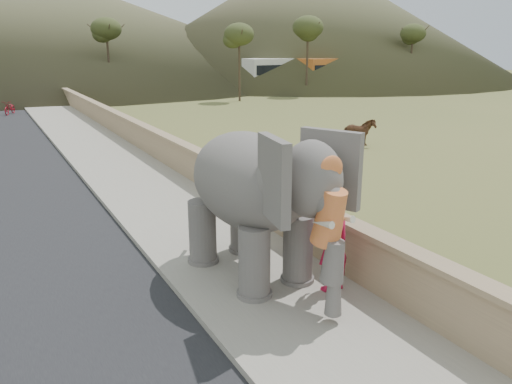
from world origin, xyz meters
TOP-DOWN VIEW (x-y plane):
  - ground at (0.00, 0.00)m, footprint 160.00×160.00m
  - walkway at (0.00, 10.00)m, footprint 3.00×120.00m
  - parapet at (1.65, 10.00)m, footprint 0.30×120.00m
  - cow at (10.41, 9.71)m, footprint 1.61×1.20m
  - distant_car at (18.24, 36.73)m, footprint 4.55×3.31m
  - bus_white at (23.75, 35.14)m, footprint 11.04×2.67m
  - bus_orange at (28.40, 33.23)m, footprint 11.21×3.69m
  - hill_right at (36.00, 52.00)m, footprint 56.00×56.00m
  - hill_far at (5.00, 70.00)m, footprint 80.00×80.00m
  - elephant_and_man at (0.02, 0.45)m, footprint 2.48×4.15m
  - trees at (2.81, 28.62)m, footprint 47.17×44.47m

SIDE VIEW (x-z plane):
  - ground at x=0.00m, z-range 0.00..0.00m
  - walkway at x=0.00m, z-range 0.00..0.15m
  - parapet at x=1.65m, z-range 0.00..1.10m
  - cow at x=10.41m, z-range 0.00..1.24m
  - distant_car at x=18.24m, z-range 0.00..1.44m
  - bus_white at x=23.75m, z-range 0.00..3.10m
  - bus_orange at x=28.40m, z-range 0.00..3.10m
  - elephant_and_man at x=0.02m, z-range 0.14..2.99m
  - trees at x=2.81m, z-range -0.23..7.44m
  - hill_far at x=5.00m, z-range 0.00..14.00m
  - hill_right at x=36.00m, z-range 0.00..16.00m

